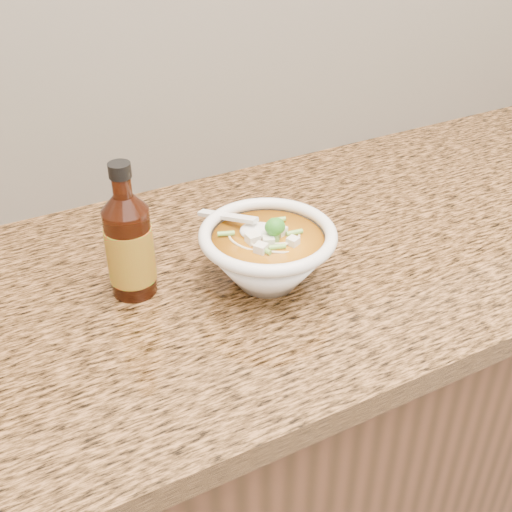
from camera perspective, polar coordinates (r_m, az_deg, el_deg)
name	(u,v)px	position (r m, az deg, el deg)	size (l,w,h in m)	color
cabinet	(320,420)	(1.42, 5.74, -14.34)	(4.00, 0.65, 0.86)	#321E0F
counter_slab	(335,244)	(1.13, 7.01, 1.04)	(4.00, 0.68, 0.04)	#8F5E34
soup_bowl	(267,255)	(0.97, 1.01, 0.08)	(0.21, 0.23, 0.12)	white
hot_sauce_bottle	(130,246)	(0.95, -11.17, 0.87)	(0.08, 0.08, 0.21)	#3E1508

